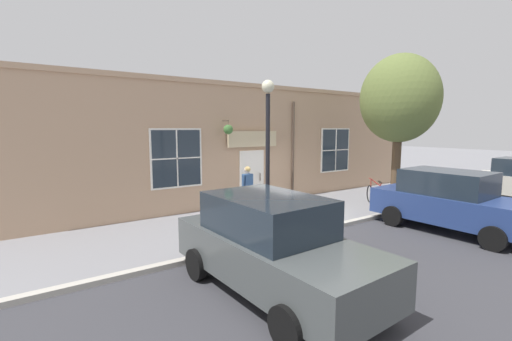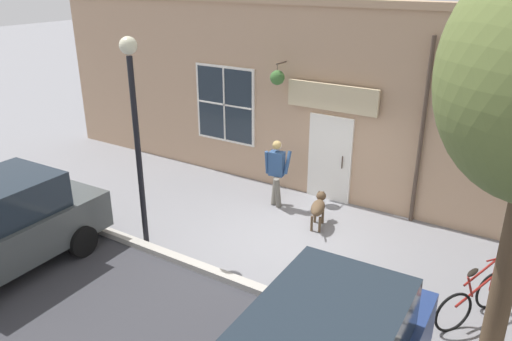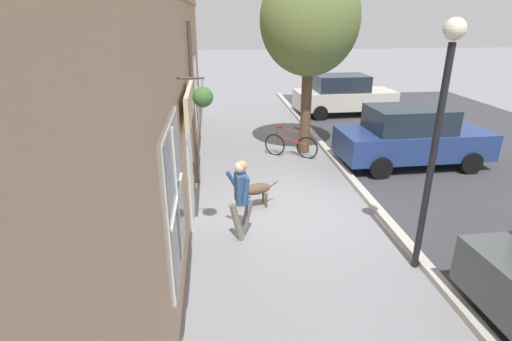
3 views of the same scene
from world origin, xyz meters
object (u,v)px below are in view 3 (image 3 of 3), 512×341
at_px(pedestrian_walking, 241,193).
at_px(street_lamp, 440,113).
at_px(leaning_bicycle, 291,145).
at_px(parked_car_far_end, 343,95).
at_px(parked_car_mid_block, 412,137).
at_px(street_tree_by_curb, 307,23).
at_px(dog_on_leash, 254,189).

bearing_deg(pedestrian_walking, street_lamp, -23.89).
relative_size(leaning_bicycle, parked_car_far_end, 0.36).
relative_size(parked_car_mid_block, street_lamp, 1.05).
xyz_separation_m(pedestrian_walking, parked_car_far_end, (5.23, 10.09, -0.10)).
height_order(leaning_bicycle, parked_car_far_end, parked_car_far_end).
xyz_separation_m(street_tree_by_curb, parked_car_far_end, (2.89, 4.90, -3.07)).
distance_m(parked_car_mid_block, street_lamp, 5.73).
bearing_deg(parked_car_far_end, street_tree_by_curb, -120.50).
xyz_separation_m(parked_car_far_end, street_lamp, (-2.25, -11.41, 1.89)).
distance_m(dog_on_leash, street_tree_by_curb, 5.60).
bearing_deg(street_tree_by_curb, leaning_bicycle, -136.25).
relative_size(pedestrian_walking, street_lamp, 0.39).
xyz_separation_m(pedestrian_walking, parked_car_mid_block, (5.21, 3.60, -0.10)).
bearing_deg(street_lamp, street_tree_by_curb, 95.64).
height_order(pedestrian_walking, street_lamp, street_lamp).
height_order(street_tree_by_curb, parked_car_far_end, street_tree_by_curb).
xyz_separation_m(leaning_bicycle, parked_car_far_end, (3.35, 5.34, 0.50)).
xyz_separation_m(pedestrian_walking, street_tree_by_curb, (2.34, 5.19, 2.98)).
xyz_separation_m(dog_on_leash, parked_car_far_end, (4.86, 8.82, 0.42)).
distance_m(pedestrian_walking, parked_car_far_end, 11.37).
height_order(dog_on_leash, parked_car_mid_block, parked_car_mid_block).
distance_m(street_tree_by_curb, leaning_bicycle, 3.63).
distance_m(dog_on_leash, parked_car_far_end, 10.07).
relative_size(street_tree_by_curb, street_lamp, 1.36).
bearing_deg(street_tree_by_curb, parked_car_mid_block, -28.95).
bearing_deg(dog_on_leash, pedestrian_walking, -106.35).
relative_size(pedestrian_walking, parked_car_far_end, 0.38).
bearing_deg(pedestrian_walking, street_tree_by_curb, 65.69).
height_order(dog_on_leash, leaning_bicycle, leaning_bicycle).
height_order(pedestrian_walking, parked_car_far_end, parked_car_far_end).
height_order(leaning_bicycle, parked_car_mid_block, parked_car_mid_block).
xyz_separation_m(leaning_bicycle, parked_car_mid_block, (3.33, -1.15, 0.50)).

